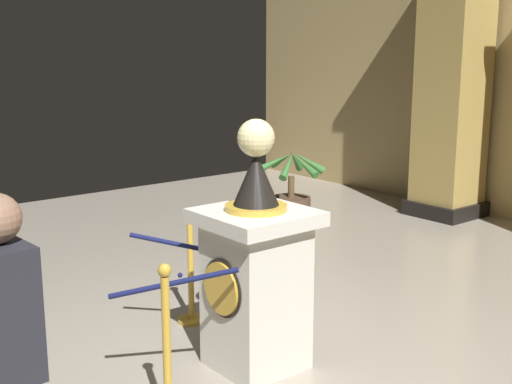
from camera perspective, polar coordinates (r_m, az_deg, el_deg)
The scene contains 8 objects.
ground_plane at distance 5.08m, azimuth 0.70°, elevation -14.47°, with size 12.66×12.66×0.00m, color #9E9384.
pedestal_clock at distance 4.83m, azimuth -0.04°, elevation -6.69°, with size 0.73×0.73×1.80m.
stanchion_near at distance 5.73m, azimuth -5.48°, elevation -7.64°, with size 0.24×0.24×0.99m.
stanchion_far at distance 4.19m, azimuth -7.45°, elevation -14.93°, with size 0.24×0.24×1.06m.
velvet_rope at distance 4.80m, azimuth -6.42°, elevation -5.97°, with size 1.21×1.20×0.22m.
column_left at distance 9.47m, azimuth 16.23°, elevation 9.12°, with size 0.88×0.88×3.74m.
potted_palm_left at distance 8.50m, azimuth 2.96°, elevation -0.96°, with size 0.89×0.78×1.06m.
bystander_guest at distance 3.33m, azimuth -20.17°, elevation -13.32°, with size 0.37×0.24×1.66m.
Camera 1 is at (3.49, -2.91, 2.27)m, focal length 47.59 mm.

